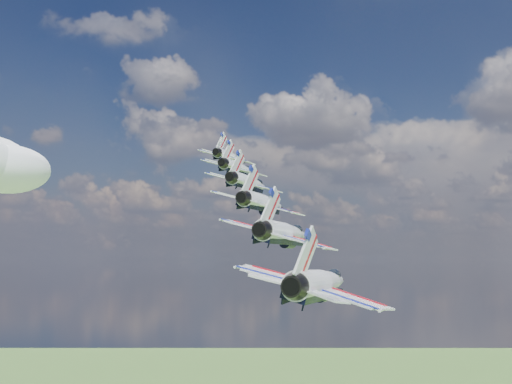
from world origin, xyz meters
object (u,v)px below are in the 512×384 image
Objects in this scene: jet_5 at (321,283)px; jet_0 at (231,158)px; jet_1 at (239,169)px; jet_3 at (264,203)px; jet_2 at (249,183)px; jet_4 at (285,233)px.

jet_0 is at bearing 117.37° from jet_5.
jet_1 is 1.00× the size of jet_3.
jet_0 reaches higher than jet_1.
jet_0 is 1.00× the size of jet_2.
jet_5 is (8.68, -9.42, -3.59)m from jet_4.
jet_2 is (17.36, -18.85, -7.17)m from jet_0.
jet_4 is (17.36, -18.85, -7.17)m from jet_2.
jet_2 reaches higher than jet_5.
jet_5 is (17.36, -18.85, -7.17)m from jet_3.
jet_1 reaches higher than jet_2.
jet_5 is (43.40, -47.12, -17.93)m from jet_0.
jet_4 is at bearing -62.63° from jet_1.
jet_5 is (26.04, -28.27, -10.76)m from jet_2.
jet_1 is at bearing 117.37° from jet_2.
jet_3 is 1.00× the size of jet_5.
jet_1 is 1.00× the size of jet_5.
jet_2 reaches higher than jet_3.
jet_4 is at bearing -62.63° from jet_3.
jet_3 reaches higher than jet_4.
jet_2 is 26.61m from jet_4.
jet_0 is 1.00× the size of jet_4.
jet_5 is at bearing -62.63° from jet_4.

